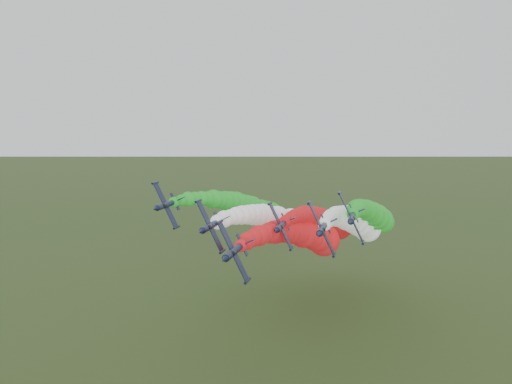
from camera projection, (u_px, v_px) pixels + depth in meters
The scene contains 6 objects.
jet_lead at pixel (308, 237), 135.66m from camera, with size 14.63×86.23×24.08m.
jet_inner_left at pixel (286, 222), 148.61m from camera, with size 14.56×86.15×24.01m.
jet_inner_right at pixel (356, 223), 143.61m from camera, with size 14.19×85.79×23.65m.
jet_outer_left at pixel (250, 208), 160.30m from camera, with size 14.14×85.74×23.60m.
jet_outer_right at pixel (374, 216), 149.19m from camera, with size 13.54×85.14×23.00m.
jet_trail at pixel (327, 222), 158.74m from camera, with size 14.27×85.86×23.72m.
Camera 1 is at (26.33, -88.03, 54.16)m, focal length 35.00 mm.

